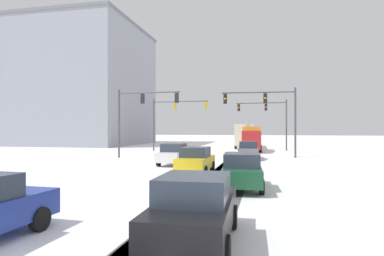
# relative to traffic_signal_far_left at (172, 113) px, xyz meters

# --- Properties ---
(wheel_track_left_lane) EXTENTS (0.86, 31.34, 0.01)m
(wheel_track_left_lane) POSITION_rel_traffic_signal_far_left_xyz_m (9.74, -20.13, -4.68)
(wheel_track_left_lane) COLOR #4C4C51
(wheel_track_left_lane) RESTS_ON ground
(wheel_track_right_lane) EXTENTS (1.18, 31.34, 0.01)m
(wheel_track_right_lane) POSITION_rel_traffic_signal_far_left_xyz_m (8.39, -20.13, -4.68)
(wheel_track_right_lane) COLOR #4C4C51
(wheel_track_right_lane) RESTS_ON ground
(wheel_track_center) EXTENTS (0.78, 31.34, 0.01)m
(wheel_track_center) POSITION_rel_traffic_signal_far_left_xyz_m (8.13, -20.13, -4.68)
(wheel_track_center) COLOR #4C4C51
(wheel_track_center) RESTS_ON ground
(sidewalk_kerb_right) EXTENTS (4.00, 31.34, 0.12)m
(sidewalk_kerb_right) POSITION_rel_traffic_signal_far_left_xyz_m (15.20, -21.55, -4.63)
(sidewalk_kerb_right) COLOR white
(sidewalk_kerb_right) RESTS_ON ground
(traffic_signal_far_left) EXTENTS (7.10, 0.60, 6.50)m
(traffic_signal_far_left) POSITION_rel_traffic_signal_far_left_xyz_m (0.00, 0.00, 0.00)
(traffic_signal_far_left) COLOR #47474C
(traffic_signal_far_left) RESTS_ON ground
(traffic_signal_near_left) EXTENTS (6.18, 0.58, 6.50)m
(traffic_signal_near_left) POSITION_rel_traffic_signal_far_left_xyz_m (-0.35, -9.98, -0.04)
(traffic_signal_near_left) COLOR #47474C
(traffic_signal_near_left) RESTS_ON ground
(traffic_signal_far_right) EXTENTS (6.41, 0.50, 6.50)m
(traffic_signal_far_right) POSITION_rel_traffic_signal_far_left_xyz_m (11.58, 4.18, -0.03)
(traffic_signal_far_right) COLOR #47474C
(traffic_signal_far_right) RESTS_ON ground
(traffic_signal_near_right) EXTENTS (6.74, 0.77, 6.50)m
(traffic_signal_near_right) POSITION_rel_traffic_signal_far_left_xyz_m (11.46, -8.05, -0.01)
(traffic_signal_near_right) COLOR #47474C
(traffic_signal_near_right) RESTS_ON ground
(car_grey_lead) EXTENTS (1.90, 4.14, 1.62)m
(car_grey_lead) POSITION_rel_traffic_signal_far_left_xyz_m (9.66, -8.79, -3.87)
(car_grey_lead) COLOR slate
(car_grey_lead) RESTS_ON ground
(car_white_second) EXTENTS (1.94, 4.15, 1.62)m
(car_white_second) POSITION_rel_traffic_signal_far_left_xyz_m (4.36, -14.79, -3.87)
(car_white_second) COLOR silver
(car_white_second) RESTS_ON ground
(car_yellow_cab_third) EXTENTS (1.88, 4.12, 1.62)m
(car_yellow_cab_third) POSITION_rel_traffic_signal_far_left_xyz_m (6.95, -19.22, -3.87)
(car_yellow_cab_third) COLOR yellow
(car_yellow_cab_third) RESTS_ON ground
(car_dark_green_fourth) EXTENTS (2.02, 4.19, 1.62)m
(car_dark_green_fourth) POSITION_rel_traffic_signal_far_left_xyz_m (10.05, -23.78, -3.87)
(car_dark_green_fourth) COLOR #194C2D
(car_dark_green_fourth) RESTS_ON ground
(car_black_fifth) EXTENTS (1.93, 4.15, 1.62)m
(car_black_fifth) POSITION_rel_traffic_signal_far_left_xyz_m (9.42, -31.14, -3.87)
(car_black_fifth) COLOR black
(car_black_fifth) RESTS_ON ground
(bus_oncoming) EXTENTS (2.85, 11.05, 3.38)m
(bus_oncoming) POSITION_rel_traffic_signal_far_left_xyz_m (8.31, 10.44, -2.70)
(bus_oncoming) COLOR silver
(bus_oncoming) RESTS_ON ground
(box_truck_delivery) EXTENTS (2.38, 7.43, 3.02)m
(box_truck_delivery) POSITION_rel_traffic_signal_far_left_xyz_m (9.59, 1.86, -3.05)
(box_truck_delivery) COLOR red
(box_truck_delivery) RESTS_ON ground
(office_building_far_left_block) EXTENTS (27.73, 21.58, 21.23)m
(office_building_far_left_block) POSITION_rel_traffic_signal_far_left_xyz_m (-24.65, 15.04, 5.93)
(office_building_far_left_block) COLOR #9399A3
(office_building_far_left_block) RESTS_ON ground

